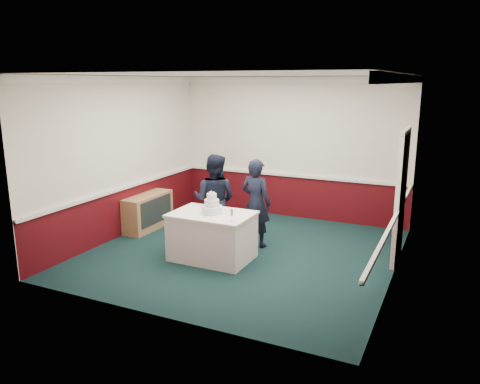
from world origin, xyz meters
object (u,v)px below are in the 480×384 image
at_px(person_man, 214,200).
at_px(person_woman, 256,203).
at_px(wedding_cake, 212,207).
at_px(cake_table, 212,236).
at_px(sideboard, 148,212).
at_px(champagne_flute, 232,213).
at_px(cake_knife, 204,216).

bearing_deg(person_man, person_woman, -169.01).
bearing_deg(wedding_cake, cake_table, -90.00).
xyz_separation_m(wedding_cake, person_woman, (0.40, 0.90, -0.11)).
bearing_deg(sideboard, champagne_flute, -25.76).
bearing_deg(champagne_flute, person_man, 130.50).
xyz_separation_m(wedding_cake, person_man, (-0.31, 0.67, -0.07)).
relative_size(cake_table, wedding_cake, 3.63).
relative_size(sideboard, champagne_flute, 5.85).
distance_m(champagne_flute, person_man, 1.26).
height_order(sideboard, wedding_cake, wedding_cake).
relative_size(cake_table, champagne_flute, 6.44).
bearing_deg(cake_knife, sideboard, 128.93).
height_order(person_man, person_woman, person_man).
distance_m(wedding_cake, cake_knife, 0.23).
distance_m(champagne_flute, person_woman, 1.19).
bearing_deg(person_man, sideboard, -14.88).
bearing_deg(person_woman, cake_knife, 77.23).
xyz_separation_m(cake_knife, champagne_flute, (0.53, -0.08, 0.14)).
bearing_deg(cake_knife, wedding_cake, 60.27).
relative_size(sideboard, person_man, 0.73).
relative_size(cake_knife, person_man, 0.13).
bearing_deg(sideboard, cake_table, -24.83).
height_order(cake_table, wedding_cake, wedding_cake).
bearing_deg(cake_table, person_woman, 66.18).
bearing_deg(cake_knife, person_woman, 47.57).
xyz_separation_m(cake_table, wedding_cake, (0.00, 0.00, 0.50)).
bearing_deg(person_woman, person_man, 26.39).
distance_m(person_man, person_woman, 0.75).
xyz_separation_m(sideboard, person_woman, (2.34, 0.00, 0.44)).
xyz_separation_m(wedding_cake, cake_knife, (-0.03, -0.20, -0.11)).
xyz_separation_m(sideboard, wedding_cake, (1.94, -0.90, 0.55)).
xyz_separation_m(wedding_cake, champagne_flute, (0.50, -0.28, 0.03)).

